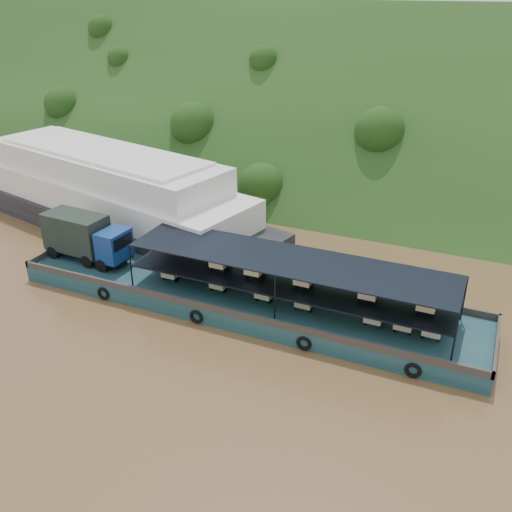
% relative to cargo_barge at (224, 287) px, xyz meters
% --- Properties ---
extents(ground, '(160.00, 160.00, 0.00)m').
position_rel_cargo_barge_xyz_m(ground, '(3.69, -0.86, -1.24)').
color(ground, brown).
rests_on(ground, ground).
extents(hillside, '(140.00, 39.60, 39.60)m').
position_rel_cargo_barge_xyz_m(hillside, '(3.69, 35.14, -1.24)').
color(hillside, '#153413').
rests_on(hillside, ground).
extents(cargo_barge, '(35.00, 7.18, 4.96)m').
position_rel_cargo_barge_xyz_m(cargo_barge, '(0.00, 0.00, 0.00)').
color(cargo_barge, '#123940').
rests_on(cargo_barge, ground).
extents(passenger_ferry, '(38.48, 17.41, 7.56)m').
position_rel_cargo_barge_xyz_m(passenger_ferry, '(-17.01, 8.83, 2.04)').
color(passenger_ferry, black).
rests_on(passenger_ferry, ground).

